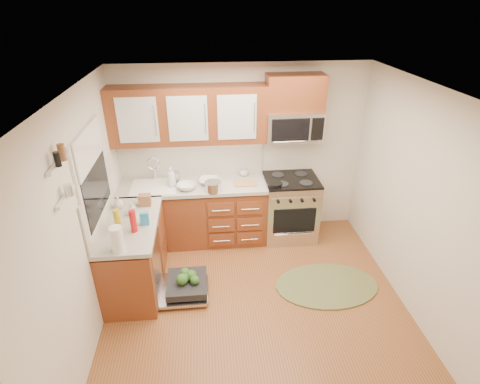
{
  "coord_description": "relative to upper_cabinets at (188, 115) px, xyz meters",
  "views": [
    {
      "loc": [
        -0.52,
        -3.26,
        3.27
      ],
      "look_at": [
        -0.12,
        0.85,
        1.09
      ],
      "focal_mm": 28.0,
      "sensor_mm": 36.0,
      "label": 1
    }
  ],
  "objects": [
    {
      "name": "countertop_back",
      "position": [
        0.0,
        -0.14,
        -0.97
      ],
      "size": [
        2.07,
        0.64,
        0.05
      ],
      "primitive_type": "cube",
      "color": "#ACA99E",
      "rests_on": "base_cabinet_back"
    },
    {
      "name": "base_cabinet_left",
      "position": [
        -0.72,
        -1.05,
        -1.45
      ],
      "size": [
        0.6,
        1.25,
        0.85
      ],
      "primitive_type": "cube",
      "color": "maroon",
      "rests_on": "ground"
    },
    {
      "name": "wall_left",
      "position": [
        -1.02,
        -1.57,
        -0.62
      ],
      "size": [
        0.04,
        3.5,
        2.5
      ],
      "primitive_type": "cube",
      "color": "beige",
      "rests_on": "ground"
    },
    {
      "name": "upper_cabinets",
      "position": [
        0.0,
        0.0,
        0.0
      ],
      "size": [
        2.05,
        0.35,
        0.75
      ],
      "primitive_type": null,
      "color": "maroon",
      "rests_on": "ground"
    },
    {
      "name": "floor",
      "position": [
        0.73,
        -1.57,
        -1.88
      ],
      "size": [
        3.5,
        3.5,
        0.0
      ],
      "primitive_type": "plane",
      "color": "brown",
      "rests_on": "ground"
    },
    {
      "name": "skillet",
      "position": [
        1.12,
        -0.32,
        -0.91
      ],
      "size": [
        0.27,
        0.27,
        0.04
      ],
      "primitive_type": "cylinder",
      "rotation": [
        0.0,
        0.0,
        0.37
      ],
      "color": "black",
      "rests_on": "range"
    },
    {
      "name": "dishwasher",
      "position": [
        -0.13,
        -1.27,
        -1.77
      ],
      "size": [
        0.7,
        0.6,
        0.2
      ],
      "primitive_type": null,
      "color": "silver",
      "rests_on": "ground"
    },
    {
      "name": "cabinet_over_mw",
      "position": [
        1.41,
        0.0,
        0.26
      ],
      "size": [
        0.76,
        0.35,
        0.47
      ],
      "primitive_type": "cube",
      "color": "maroon",
      "rests_on": "ground"
    },
    {
      "name": "range",
      "position": [
        1.41,
        -0.15,
        -1.4
      ],
      "size": [
        0.76,
        0.64,
        0.95
      ],
      "primitive_type": null,
      "color": "silver",
      "rests_on": "ground"
    },
    {
      "name": "blue_carton",
      "position": [
        -0.52,
        -1.11,
        -0.87
      ],
      "size": [
        0.1,
        0.07,
        0.16
      ],
      "primitive_type": "cube",
      "rotation": [
        0.0,
        0.0,
        0.12
      ],
      "color": "teal",
      "rests_on": "countertop_left"
    },
    {
      "name": "microwave",
      "position": [
        1.41,
        -0.02,
        -0.18
      ],
      "size": [
        0.76,
        0.38,
        0.4
      ],
      "primitive_type": null,
      "color": "silver",
      "rests_on": "ground"
    },
    {
      "name": "ceiling",
      "position": [
        0.73,
        -1.57,
        0.62
      ],
      "size": [
        3.5,
        3.5,
        0.0
      ],
      "primitive_type": "plane",
      "rotation": [
        3.14,
        0.0,
        0.0
      ],
      "color": "white",
      "rests_on": "ground"
    },
    {
      "name": "base_cabinet_back",
      "position": [
        0.0,
        -0.12,
        -1.45
      ],
      "size": [
        2.05,
        0.6,
        0.85
      ],
      "primitive_type": "cube",
      "color": "maroon",
      "rests_on": "ground"
    },
    {
      "name": "backsplash_left",
      "position": [
        -1.01,
        -1.05,
        -0.67
      ],
      "size": [
        0.02,
        1.25,
        0.57
      ],
      "primitive_type": "cube",
      "color": "beige",
      "rests_on": "ground"
    },
    {
      "name": "red_bottle",
      "position": [
        -0.63,
        -1.24,
        -0.82
      ],
      "size": [
        0.09,
        0.09,
        0.26
      ],
      "primitive_type": "cylinder",
      "rotation": [
        0.0,
        0.0,
        0.28
      ],
      "color": "red",
      "rests_on": "countertop_left"
    },
    {
      "name": "soap_bottle_b",
      "position": [
        -0.7,
        -0.88,
        -0.87
      ],
      "size": [
        0.1,
        0.1,
        0.17
      ],
      "primitive_type": "imported",
      "rotation": [
        0.0,
        0.0,
        0.33
      ],
      "color": "#999999",
      "rests_on": "countertop_left"
    },
    {
      "name": "mustard_bottle",
      "position": [
        -0.81,
        -1.16,
        -0.83
      ],
      "size": [
        0.09,
        0.09,
        0.24
      ],
      "primitive_type": "cylinder",
      "rotation": [
        0.0,
        0.0,
        0.29
      ],
      "color": "gold",
      "rests_on": "countertop_left"
    },
    {
      "name": "cutting_board",
      "position": [
        0.73,
        -0.19,
        -0.94
      ],
      "size": [
        0.31,
        0.2,
        0.02
      ],
      "primitive_type": "cube",
      "rotation": [
        0.0,
        0.0,
        -0.03
      ],
      "color": "tan",
      "rests_on": "countertop_back"
    },
    {
      "name": "cup",
      "position": [
        0.74,
        0.07,
        -0.9
      ],
      "size": [
        0.14,
        0.14,
        0.1
      ],
      "primitive_type": "imported",
      "rotation": [
        0.0,
        0.0,
        -0.07
      ],
      "color": "#999999",
      "rests_on": "countertop_back"
    },
    {
      "name": "paper_towel_roll",
      "position": [
        -0.73,
        -1.59,
        -0.81
      ],
      "size": [
        0.14,
        0.14,
        0.29
      ],
      "primitive_type": "cylinder",
      "rotation": [
        0.0,
        0.0,
        -0.06
      ],
      "color": "white",
      "rests_on": "countertop_left"
    },
    {
      "name": "bowl_b",
      "position": [
        -0.07,
        -0.27,
        -0.91
      ],
      "size": [
        0.29,
        0.29,
        0.08
      ],
      "primitive_type": "imported",
      "rotation": [
        0.0,
        0.0,
        0.11
      ],
      "color": "#999999",
      "rests_on": "countertop_back"
    },
    {
      "name": "bowl_a",
      "position": [
        0.23,
        -0.12,
        -0.92
      ],
      "size": [
        0.3,
        0.3,
        0.07
      ],
      "primitive_type": "imported",
      "rotation": [
        0.0,
        0.0,
        -0.11
      ],
      "color": "#999999",
      "rests_on": "countertop_back"
    },
    {
      "name": "window",
      "position": [
        -1.01,
        -1.07,
        -0.32
      ],
      "size": [
        0.03,
        1.05,
        1.05
      ],
      "primitive_type": null,
      "color": "white",
      "rests_on": "ground"
    },
    {
      "name": "rug",
      "position": [
        1.65,
        -1.32,
        -1.86
      ],
      "size": [
        1.36,
        0.94,
        0.02
      ],
      "primitive_type": null,
      "rotation": [
        0.0,
        0.0,
        -0.07
      ],
      "color": "olive",
      "rests_on": "ground"
    },
    {
      "name": "countertop_left",
      "position": [
        -0.71,
        -1.05,
        -0.97
      ],
      "size": [
        0.64,
        1.27,
        0.05
      ],
      "primitive_type": "cube",
      "color": "#ACA99E",
      "rests_on": "base_cabinet_left"
    },
    {
      "name": "wall_right",
      "position": [
        2.48,
        -1.57,
        -0.62
      ],
      "size": [
        0.04,
        3.5,
        2.5
      ],
      "primitive_type": "cube",
      "color": "beige",
      "rests_on": "ground"
    },
    {
      "name": "backsplash_back",
      "position": [
        0.0,
        0.16,
        -0.67
      ],
      "size": [
        2.05,
        0.02,
        0.57
      ],
      "primitive_type": "cube",
      "color": "beige",
      "rests_on": "ground"
    },
    {
      "name": "window_blind",
      "position": [
        -0.98,
        -1.07,
        0.0
      ],
      "size": [
        0.02,
        0.96,
        0.4
      ],
      "primitive_type": "cube",
      "color": "white",
      "rests_on": "ground"
    },
    {
      "name": "shelf_lower",
      "position": [
        -0.99,
        -1.92,
        -0.12
      ],
      "size": [
        0.04,
        0.4,
        0.03
      ],
      "primitive_type": "cube",
      "color": "white",
      "rests_on": "ground"
    },
    {
      "name": "sink",
      "position": [
        -0.52,
        -0.16,
        -1.07
      ],
      "size": [
        0.62,
        0.5,
        0.26
      ],
      "primitive_type": null,
      "color": "white",
      "rests_on": "ground"
    },
    {
      "name": "soap_bottle_c",
      "position": [
        -0.9,
        -0.69,
        -0.87
      ],
      "size": [
        0.13,
        0.13,
        0.15
      ],
      "primitive_type": "imported",
      "rotation": [
        0.0,
        0.0,
        -0.05
      ],
      "color": "#999999",
      "rests_on": "countertop_left"
    },
    {
      "name": "stock_pot",
      "position": [
        0.28,
        -0.35,
        -0.88
      ],
      "size": [
        0.25,
        0.25,
        0.13
      ],
      "primitive_type": "cylinder",
      "rotation": [
        0.0,
        0.0,
        -0.15
      ],
      "color": "silver",
      "rests_on": "countertop_back"
    },
    {
      "name": "wall_back",
      "position": [
        0.73,
        0.18,
        -0.62
      ],
      "size": [
        3.5,
        0.04,
        2.5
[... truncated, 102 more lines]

